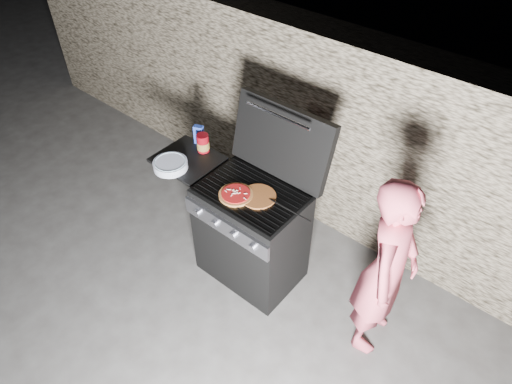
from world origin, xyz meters
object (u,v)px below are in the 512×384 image
Objects in this scene: sauce_jar at (203,143)px; person at (387,270)px; gas_grill at (228,220)px; pizza_topped at (236,194)px.

sauce_jar is 0.10× the size of person.
person is at bearing 5.30° from gas_grill.
person is at bearing -1.11° from sauce_jar.
sauce_jar is at bearing 158.23° from gas_grill.
gas_grill is 1.37m from person.
gas_grill is 0.67m from sauce_jar.
person is (1.15, 0.21, -0.17)m from pizza_topped.
pizza_topped is at bearing 90.42° from person.
gas_grill is at bearing 85.11° from person.
pizza_topped is 1.64× the size of sauce_jar.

